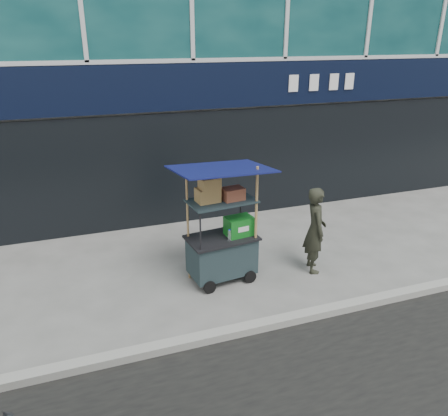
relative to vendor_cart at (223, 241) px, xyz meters
name	(u,v)px	position (x,y,z in m)	size (l,w,h in m)	color
ground	(270,318)	(0.28, -1.28, -0.71)	(80.00, 80.00, 0.00)	#62625E
curb	(276,322)	(0.28, -1.48, -0.65)	(80.00, 0.18, 0.12)	#96978F
vendor_cart	(223,241)	(0.00, 0.00, 0.00)	(1.62, 1.22, 2.03)	black
vendor_man	(315,230)	(1.60, -0.22, 0.05)	(0.56, 0.36, 1.52)	#27291E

